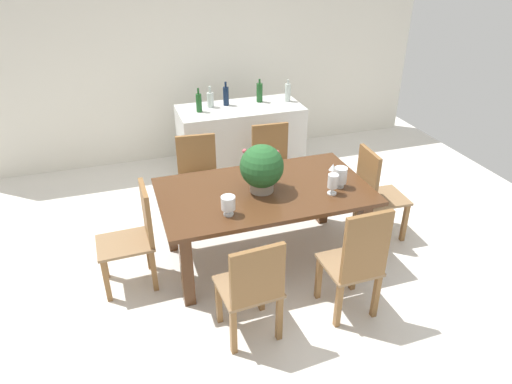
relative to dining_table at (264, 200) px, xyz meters
The scene contains 20 objects.
ground_plane 0.65m from the dining_table, 90.00° to the left, with size 7.04×7.04×0.00m, color silver.
back_wall 2.78m from the dining_table, 90.00° to the left, with size 6.40×0.10×2.60m, color silver.
dining_table is the anchor object (origin of this frame).
chair_far_right 1.07m from the dining_table, 65.96° to the left, with size 0.48×0.49×0.94m.
chair_foot_end 1.18m from the dining_table, ahead, with size 0.47×0.44×0.98m.
chair_near_left 1.06m from the dining_table, 113.67° to the right, with size 0.47×0.45×0.93m.
chair_head_end 1.18m from the dining_table, behind, with size 0.49×0.42×0.96m.
chair_far_left 1.07m from the dining_table, 113.39° to the left, with size 0.50×0.50×0.92m.
chair_near_right 1.07m from the dining_table, 66.16° to the right, with size 0.42×0.44×1.04m.
flower_centerpiece 0.35m from the dining_table, 162.50° to the right, with size 0.39×0.39×0.44m.
crystal_vase_left 0.73m from the dining_table, 13.84° to the right, with size 0.12×0.12×0.19m.
crystal_vase_center_near 0.65m from the dining_table, 25.35° to the right, with size 0.09×0.09×0.19m.
crystal_vase_right 0.57m from the dining_table, 143.37° to the right, with size 0.12×0.12×0.17m.
wine_glass 0.73m from the dining_table, ahead, with size 0.08×0.08×0.13m.
kitchen_counter 1.78m from the dining_table, 80.65° to the left, with size 1.52×0.68×0.94m, color silver.
wine_bottle_clear 2.05m from the dining_table, 62.62° to the left, with size 0.07×0.07×0.27m.
wine_bottle_dark 1.91m from the dining_table, 91.62° to the left, with size 0.08×0.08×0.26m.
wine_bottle_green 1.80m from the dining_table, 97.20° to the left, with size 0.07×0.07×0.29m.
wine_bottle_tall 2.00m from the dining_table, 72.78° to the left, with size 0.08×0.08×0.29m.
wine_bottle_amber 1.92m from the dining_table, 85.52° to the left, with size 0.07×0.07×0.29m.
Camera 1 is at (-1.21, -3.55, 2.78)m, focal length 32.30 mm.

